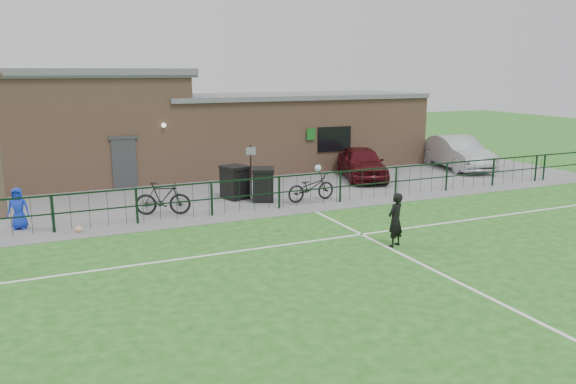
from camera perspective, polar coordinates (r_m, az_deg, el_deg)
name	(u,v)px	position (r m, az deg, el deg)	size (l,w,h in m)	color
ground	(379,291)	(13.01, 9.18, -9.90)	(90.00, 90.00, 0.00)	#215D1B
paving_strip	(209,183)	(24.93, -8.02, 0.88)	(34.00, 13.00, 0.02)	slate
pitch_line_touch	(255,213)	(19.65, -3.34, -2.12)	(28.00, 0.10, 0.01)	white
pitch_line_mid	(302,242)	(16.29, 1.44, -5.14)	(28.00, 0.10, 0.01)	white
pitch_line_perp	(449,278)	(14.14, 16.05, -8.37)	(0.10, 16.00, 0.01)	white
perimeter_fence	(253,195)	(19.70, -3.57, -0.30)	(28.00, 0.10, 1.20)	black
wheelie_bin_left	(235,183)	(21.69, -5.43, 0.88)	(0.79, 0.90, 1.20)	black
wheelie_bin_right	(263,186)	(21.26, -2.55, 0.66)	(0.77, 0.88, 1.17)	black
sign_post	(251,170)	(22.23, -3.79, 2.24)	(0.06, 0.06, 2.00)	black
car_maroon	(362,163)	(25.76, 7.51, 2.94)	(1.73, 4.30, 1.47)	#460C12
car_silver	(457,152)	(29.60, 16.80, 3.86)	(1.71, 4.90, 1.62)	#A8ACB0
bicycle_d	(163,198)	(19.65, -12.60, -0.65)	(0.53, 1.89, 1.13)	black
bicycle_e	(311,187)	(21.25, 2.35, 0.49)	(0.70, 2.00, 1.05)	black
spectator_child	(18,208)	(19.36, -25.73, -1.51)	(0.64, 0.42, 1.31)	#1533C5
goalkeeper_kick	(392,218)	(16.10, 10.56, -2.61)	(1.08, 3.92, 1.84)	black
ball_ground	(78,229)	(18.40, -20.51, -3.55)	(0.22, 0.22, 0.22)	silver
clubhouse	(172,128)	(27.28, -11.72, 6.41)	(24.25, 5.40, 4.96)	#9D7357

